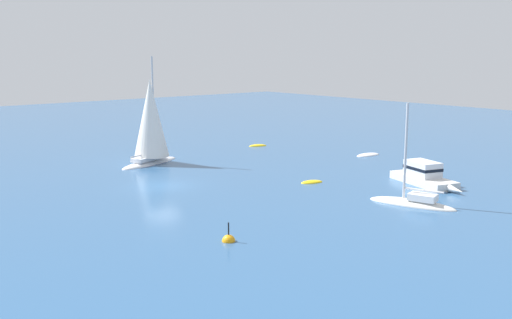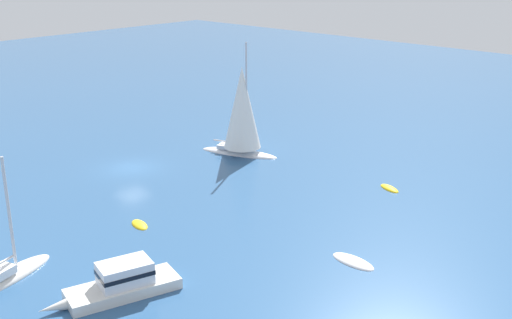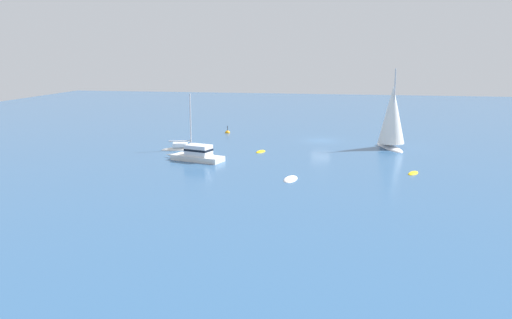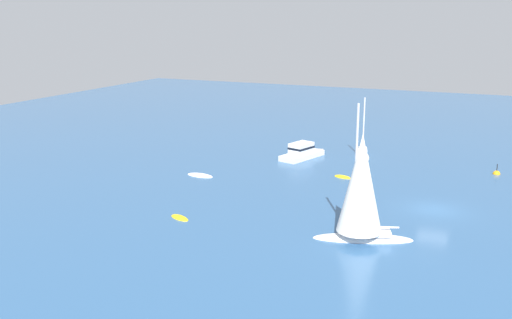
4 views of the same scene
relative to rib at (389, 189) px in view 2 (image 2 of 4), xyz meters
name	(u,v)px [view 2 (image 2 of 4)]	position (x,y,z in m)	size (l,w,h in m)	color
ground_plane	(131,168)	(10.46, -18.45, 0.00)	(160.00, 160.00, 0.00)	#2D5684
rib	(389,189)	(0.00, 0.00, 0.00)	(1.54, 2.17, 0.41)	yellow
motor_cruiser	(122,282)	(23.16, -2.20, 0.72)	(7.46, 3.80, 1.81)	silver
sloop	(242,113)	(1.44, -14.28, 3.76)	(4.24, 7.44, 10.31)	white
ketch	(8,276)	(26.49, -8.32, 0.16)	(6.29, 3.25, 7.36)	silver
tender	(353,262)	(11.78, 4.75, 0.00)	(1.47, 3.02, 0.44)	white
dinghy	(140,225)	(17.09, -8.66, 0.00)	(1.37, 2.05, 0.39)	yellow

